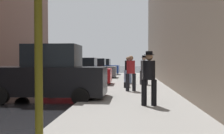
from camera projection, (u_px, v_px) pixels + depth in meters
The scene contains 11 objects.
sidewalk at pixel (133, 101), 9.55m from camera, with size 4.00×40.00×0.15m, color gray.
parked_black_suv at pixel (49, 75), 9.98m from camera, with size 4.60×2.06×2.25m.
parked_red_hatchback at pixel (78, 73), 15.60m from camera, with size 4.23×2.12×1.79m.
parked_gray_coupe at pixel (92, 69), 21.46m from camera, with size 4.23×2.11×1.79m.
parked_blue_sedan at pixel (99, 68), 26.42m from camera, with size 4.24×2.13×1.79m.
fire_hydrant at pixel (103, 82), 13.10m from camera, with size 0.42×0.22×0.70m.
pedestrian_in_red_jacket at pixel (131, 71), 11.98m from camera, with size 0.53×0.47×1.71m.
pedestrian_in_jeans at pixel (128, 69), 15.99m from camera, with size 0.50×0.41×1.71m.
pedestrian_with_fedora at pixel (149, 75), 8.13m from camera, with size 0.50×0.40×1.78m.
pedestrian_with_beanie at pixel (144, 68), 15.22m from camera, with size 0.51×0.42×1.78m.
duffel_bag at pixel (127, 85), 13.62m from camera, with size 0.32×0.44×0.28m.
Camera 1 is at (5.87, -9.55, 1.63)m, focal length 40.00 mm.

